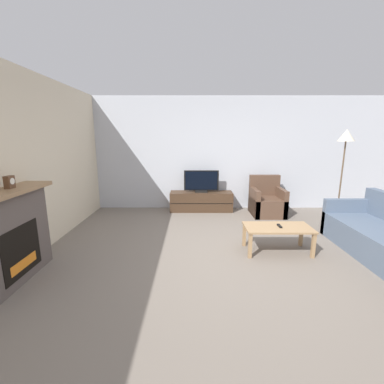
# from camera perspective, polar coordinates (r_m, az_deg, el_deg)

# --- Properties ---
(ground_plane) EXTENTS (24.00, 24.00, 0.00)m
(ground_plane) POSITION_cam_1_polar(r_m,az_deg,el_deg) (3.91, 9.45, -14.71)
(ground_plane) COLOR slate
(wall_back) EXTENTS (12.00, 0.06, 2.70)m
(wall_back) POSITION_cam_1_polar(r_m,az_deg,el_deg) (6.35, 5.76, 8.42)
(wall_back) COLOR silver
(wall_back) RESTS_ON ground
(wall_left) EXTENTS (0.06, 12.00, 2.70)m
(wall_left) POSITION_cam_1_polar(r_m,az_deg,el_deg) (4.19, -34.18, 4.52)
(wall_left) COLOR beige
(wall_left) RESTS_ON ground
(fireplace) EXTENTS (0.40, 1.35, 1.15)m
(fireplace) POSITION_cam_1_polar(r_m,az_deg,el_deg) (3.78, -35.50, -8.14)
(fireplace) COLOR #564C47
(fireplace) RESTS_ON ground
(mantel_clock) EXTENTS (0.08, 0.11, 0.15)m
(mantel_clock) POSITION_cam_1_polar(r_m,az_deg,el_deg) (3.73, -35.30, 1.83)
(mantel_clock) COLOR brown
(mantel_clock) RESTS_ON fireplace
(tv_stand) EXTENTS (1.49, 0.44, 0.46)m
(tv_stand) POSITION_cam_1_polar(r_m,az_deg,el_deg) (6.21, 2.25, -2.08)
(tv_stand) COLOR #422D1E
(tv_stand) RESTS_ON ground
(tv) EXTENTS (0.82, 0.18, 0.52)m
(tv) POSITION_cam_1_polar(r_m,az_deg,el_deg) (6.11, 2.29, 2.22)
(tv) COLOR black
(tv) RESTS_ON tv_stand
(armchair) EXTENTS (0.70, 0.76, 0.88)m
(armchair) POSITION_cam_1_polar(r_m,az_deg,el_deg) (6.14, 16.46, -2.20)
(armchair) COLOR brown
(armchair) RESTS_ON ground
(coffee_table) EXTENTS (1.01, 0.51, 0.41)m
(coffee_table) POSITION_cam_1_polar(r_m,az_deg,el_deg) (4.20, 18.71, -8.02)
(coffee_table) COLOR #A37F56
(coffee_table) RESTS_ON ground
(remote) EXTENTS (0.04, 0.15, 0.02)m
(remote) POSITION_cam_1_polar(r_m,az_deg,el_deg) (4.19, 19.07, -7.15)
(remote) COLOR black
(remote) RESTS_ON coffee_table
(floor_lamp) EXTENTS (0.31, 0.31, 1.90)m
(floor_lamp) POSITION_cam_1_polar(r_m,az_deg,el_deg) (5.68, 31.15, 9.16)
(floor_lamp) COLOR black
(floor_lamp) RESTS_ON ground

